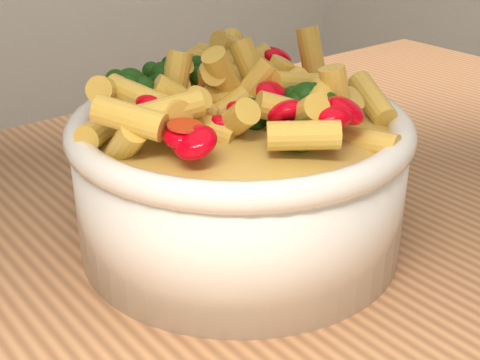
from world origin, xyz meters
TOP-DOWN VIEW (x-y plane):
  - table at (0.00, 0.00)m, footprint 1.20×0.80m
  - serving_bowl at (-0.06, 0.03)m, footprint 0.27×0.27m
  - pasta_salad at (-0.06, 0.03)m, footprint 0.21×0.21m

SIDE VIEW (x-z plane):
  - table at x=0.00m, z-range 0.35..1.25m
  - serving_bowl at x=-0.06m, z-range 0.90..1.01m
  - pasta_salad at x=-0.06m, z-range 1.00..1.05m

